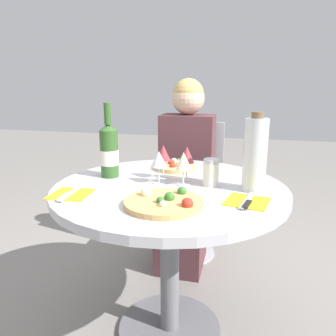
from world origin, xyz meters
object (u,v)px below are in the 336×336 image
at_px(chair_behind_diner, 189,191).
at_px(pizza_large, 164,202).
at_px(seated_diner, 185,181).
at_px(wine_bottle, 109,151).
at_px(tall_carafe, 255,154).
at_px(dining_table, 170,216).

bearing_deg(chair_behind_diner, pizza_large, 95.44).
xyz_separation_m(seated_diner, wine_bottle, (-0.24, -0.62, 0.31)).
xyz_separation_m(chair_behind_diner, tall_carafe, (0.41, -0.82, 0.45)).
bearing_deg(seated_diner, chair_behind_diner, -90.00).
xyz_separation_m(seated_diner, pizza_large, (0.10, -0.93, 0.20)).
bearing_deg(seated_diner, wine_bottle, 68.66).
xyz_separation_m(chair_behind_diner, wine_bottle, (-0.24, -0.77, 0.42)).
height_order(dining_table, wine_bottle, wine_bottle).
bearing_deg(tall_carafe, dining_table, -177.01).
distance_m(chair_behind_diner, seated_diner, 0.19).
bearing_deg(tall_carafe, wine_bottle, 175.45).
bearing_deg(wine_bottle, tall_carafe, -4.55).
height_order(chair_behind_diner, wine_bottle, wine_bottle).
bearing_deg(tall_carafe, pizza_large, -140.22).
distance_m(dining_table, pizza_large, 0.29).
relative_size(chair_behind_diner, tall_carafe, 2.84).
bearing_deg(dining_table, wine_bottle, 167.13).
height_order(dining_table, tall_carafe, tall_carafe).
distance_m(dining_table, chair_behind_diner, 0.85).
distance_m(dining_table, tall_carafe, 0.45).
xyz_separation_m(dining_table, pizza_large, (0.04, -0.24, 0.16)).
xyz_separation_m(chair_behind_diner, pizza_large, (0.10, -1.08, 0.31)).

